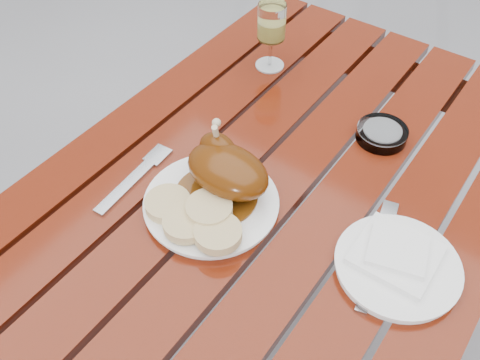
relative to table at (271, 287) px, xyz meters
name	(u,v)px	position (x,y,z in m)	size (l,w,h in m)	color
ground	(266,356)	(0.00, 0.00, -0.38)	(60.00, 60.00, 0.00)	slate
table	(271,287)	(0.00, 0.00, 0.00)	(0.80, 1.20, 0.75)	maroon
dinner_plate	(211,204)	(-0.07, -0.12, 0.38)	(0.24, 0.24, 0.02)	white
roast_duck	(226,169)	(-0.07, -0.08, 0.43)	(0.16, 0.16, 0.12)	#5A2D0A
bread_dumplings	(195,217)	(-0.06, -0.18, 0.41)	(0.19, 0.12, 0.03)	tan
wine_glass	(271,37)	(-0.22, 0.30, 0.45)	(0.07, 0.07, 0.16)	#D3CF5F
side_plate	(397,266)	(0.26, -0.05, 0.38)	(0.20, 0.20, 0.02)	white
napkin	(396,254)	(0.25, -0.04, 0.40)	(0.13, 0.12, 0.01)	white
ashtray	(382,134)	(0.10, 0.22, 0.39)	(0.10, 0.10, 0.03)	#B2B7BC
fork	(131,181)	(-0.22, -0.17, 0.38)	(0.02, 0.18, 0.01)	gray
knife	(375,261)	(0.23, -0.06, 0.38)	(0.02, 0.20, 0.01)	gray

